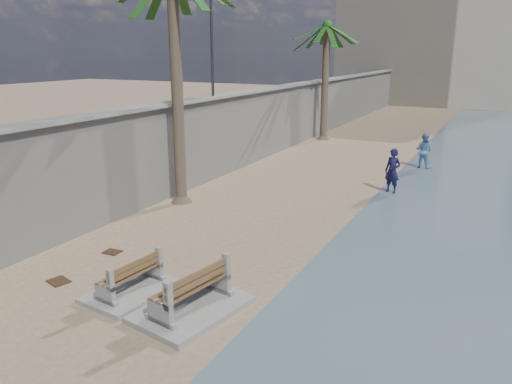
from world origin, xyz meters
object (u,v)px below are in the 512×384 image
(person_a, at_px, (393,168))
(bench_far, at_px, (131,279))
(palm_back, at_px, (327,27))
(person_b, at_px, (424,149))
(bench_near, at_px, (191,293))

(person_a, bearing_deg, bench_far, -86.55)
(palm_back, relative_size, person_b, 4.13)
(bench_near, bearing_deg, person_a, 81.16)
(bench_far, height_order, person_a, person_a)
(bench_near, relative_size, person_a, 1.31)
(bench_near, relative_size, person_b, 1.42)
(bench_near, height_order, person_b, person_b)
(bench_near, bearing_deg, palm_back, 102.32)
(bench_far, height_order, palm_back, palm_back)
(person_a, bearing_deg, person_b, 106.23)
(bench_far, xyz_separation_m, person_b, (3.92, 16.58, 0.57))
(bench_near, xyz_separation_m, palm_back, (-4.84, 22.14, 6.39))
(person_b, bearing_deg, bench_near, 95.98)
(palm_back, xyz_separation_m, person_b, (7.02, -5.49, -5.89))
(person_a, distance_m, person_b, 5.14)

